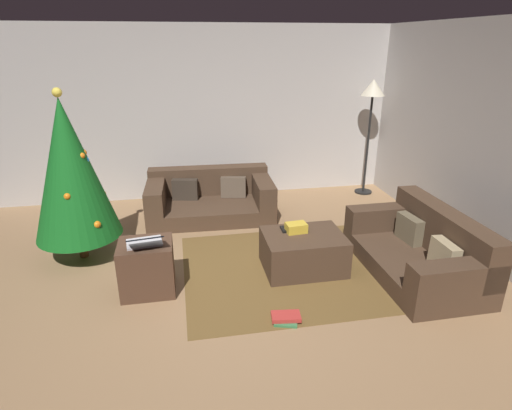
{
  "coord_description": "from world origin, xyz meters",
  "views": [
    {
      "loc": [
        -0.25,
        -3.42,
        2.36
      ],
      "look_at": [
        0.51,
        0.6,
        0.75
      ],
      "focal_mm": 29.44,
      "sensor_mm": 36.0,
      "label": 1
    }
  ],
  "objects_px": {
    "christmas_tree": "(70,170)",
    "couch_right": "(422,249)",
    "corner_lamp": "(372,97)",
    "laptop": "(144,241)",
    "book_stack": "(286,318)",
    "gift_box": "(296,228)",
    "ottoman": "(303,252)",
    "side_table": "(147,267)",
    "tv_remote": "(284,229)",
    "couch_left": "(210,198)"
  },
  "relations": [
    {
      "from": "christmas_tree",
      "to": "couch_right",
      "type": "bearing_deg",
      "value": -15.67
    },
    {
      "from": "christmas_tree",
      "to": "corner_lamp",
      "type": "xyz_separation_m",
      "value": [
        4.14,
        1.48,
        0.5
      ]
    },
    {
      "from": "laptop",
      "to": "book_stack",
      "type": "height_order",
      "value": "laptop"
    },
    {
      "from": "gift_box",
      "to": "laptop",
      "type": "height_order",
      "value": "laptop"
    },
    {
      "from": "corner_lamp",
      "to": "ottoman",
      "type": "bearing_deg",
      "value": -127.56
    },
    {
      "from": "gift_box",
      "to": "laptop",
      "type": "xyz_separation_m",
      "value": [
        -1.58,
        -0.3,
        0.13
      ]
    },
    {
      "from": "couch_right",
      "to": "corner_lamp",
      "type": "bearing_deg",
      "value": -10.67
    },
    {
      "from": "ottoman",
      "to": "side_table",
      "type": "distance_m",
      "value": 1.66
    },
    {
      "from": "gift_box",
      "to": "side_table",
      "type": "distance_m",
      "value": 1.62
    },
    {
      "from": "couch_right",
      "to": "ottoman",
      "type": "bearing_deg",
      "value": 76.49
    },
    {
      "from": "tv_remote",
      "to": "book_stack",
      "type": "xyz_separation_m",
      "value": [
        -0.23,
        -1.04,
        -0.38
      ]
    },
    {
      "from": "ottoman",
      "to": "laptop",
      "type": "relative_size",
      "value": 2.08
    },
    {
      "from": "couch_right",
      "to": "tv_remote",
      "type": "distance_m",
      "value": 1.5
    },
    {
      "from": "couch_left",
      "to": "side_table",
      "type": "bearing_deg",
      "value": 69.64
    },
    {
      "from": "couch_left",
      "to": "christmas_tree",
      "type": "xyz_separation_m",
      "value": [
        -1.57,
        -1.01,
        0.8
      ]
    },
    {
      "from": "couch_right",
      "to": "gift_box",
      "type": "distance_m",
      "value": 1.37
    },
    {
      "from": "tv_remote",
      "to": "book_stack",
      "type": "distance_m",
      "value": 1.13
    },
    {
      "from": "couch_left",
      "to": "christmas_tree",
      "type": "relative_size",
      "value": 0.92
    },
    {
      "from": "tv_remote",
      "to": "laptop",
      "type": "xyz_separation_m",
      "value": [
        -1.46,
        -0.36,
        0.17
      ]
    },
    {
      "from": "gift_box",
      "to": "christmas_tree",
      "type": "relative_size",
      "value": 0.12
    },
    {
      "from": "couch_left",
      "to": "side_table",
      "type": "distance_m",
      "value": 2.05
    },
    {
      "from": "gift_box",
      "to": "side_table",
      "type": "bearing_deg",
      "value": -171.48
    },
    {
      "from": "couch_right",
      "to": "laptop",
      "type": "height_order",
      "value": "laptop"
    },
    {
      "from": "ottoman",
      "to": "book_stack",
      "type": "height_order",
      "value": "ottoman"
    },
    {
      "from": "couch_left",
      "to": "tv_remote",
      "type": "relative_size",
      "value": 11.05
    },
    {
      "from": "couch_right",
      "to": "ottoman",
      "type": "relative_size",
      "value": 1.93
    },
    {
      "from": "tv_remote",
      "to": "christmas_tree",
      "type": "relative_size",
      "value": 0.08
    },
    {
      "from": "couch_right",
      "to": "ottoman",
      "type": "xyz_separation_m",
      "value": [
        -1.24,
        0.29,
        -0.06
      ]
    },
    {
      "from": "couch_right",
      "to": "side_table",
      "type": "distance_m",
      "value": 2.89
    },
    {
      "from": "gift_box",
      "to": "tv_remote",
      "type": "xyz_separation_m",
      "value": [
        -0.12,
        0.07,
        -0.04
      ]
    },
    {
      "from": "ottoman",
      "to": "book_stack",
      "type": "distance_m",
      "value": 0.99
    },
    {
      "from": "couch_left",
      "to": "corner_lamp",
      "type": "height_order",
      "value": "corner_lamp"
    },
    {
      "from": "couch_right",
      "to": "ottoman",
      "type": "distance_m",
      "value": 1.28
    },
    {
      "from": "couch_right",
      "to": "laptop",
      "type": "xyz_separation_m",
      "value": [
        -2.88,
        0.09,
        0.32
      ]
    },
    {
      "from": "couch_right",
      "to": "corner_lamp",
      "type": "distance_m",
      "value": 2.86
    },
    {
      "from": "gift_box",
      "to": "christmas_tree",
      "type": "distance_m",
      "value": 2.53
    },
    {
      "from": "ottoman",
      "to": "side_table",
      "type": "relative_size",
      "value": 1.63
    },
    {
      "from": "gift_box",
      "to": "christmas_tree",
      "type": "bearing_deg",
      "value": 164.76
    },
    {
      "from": "couch_right",
      "to": "christmas_tree",
      "type": "distance_m",
      "value": 3.9
    },
    {
      "from": "ottoman",
      "to": "gift_box",
      "type": "xyz_separation_m",
      "value": [
        -0.06,
        0.09,
        0.25
      ]
    },
    {
      "from": "side_table",
      "to": "laptop",
      "type": "bearing_deg",
      "value": -82.2
    },
    {
      "from": "book_stack",
      "to": "couch_left",
      "type": "bearing_deg",
      "value": 99.7
    },
    {
      "from": "laptop",
      "to": "ottoman",
      "type": "bearing_deg",
      "value": 7.15
    },
    {
      "from": "ottoman",
      "to": "tv_remote",
      "type": "xyz_separation_m",
      "value": [
        -0.19,
        0.16,
        0.21
      ]
    },
    {
      "from": "side_table",
      "to": "corner_lamp",
      "type": "height_order",
      "value": "corner_lamp"
    },
    {
      "from": "couch_right",
      "to": "book_stack",
      "type": "bearing_deg",
      "value": 109.47
    },
    {
      "from": "side_table",
      "to": "laptop",
      "type": "height_order",
      "value": "laptop"
    },
    {
      "from": "tv_remote",
      "to": "side_table",
      "type": "xyz_separation_m",
      "value": [
        -1.46,
        -0.3,
        -0.15
      ]
    },
    {
      "from": "side_table",
      "to": "book_stack",
      "type": "height_order",
      "value": "side_table"
    },
    {
      "from": "side_table",
      "to": "couch_right",
      "type": "bearing_deg",
      "value": -2.91
    }
  ]
}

